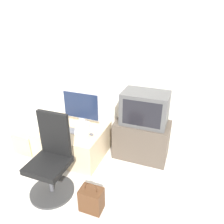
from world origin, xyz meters
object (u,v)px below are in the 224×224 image
object	(u,v)px
keyboard	(76,132)
handbag	(91,199)
crt_tv	(145,108)
cardboard_box_lower	(26,143)
office_chair	(51,162)
mouse	(91,134)
main_monitor	(81,109)
book	(20,160)

from	to	relation	value
keyboard	handbag	bearing A→B (deg)	-51.90
crt_tv	cardboard_box_lower	bearing A→B (deg)	-162.17
keyboard	office_chair	distance (m)	0.65
mouse	crt_tv	bearing A→B (deg)	32.45
keyboard	handbag	xyz separation A→B (m)	(0.60, -0.76, -0.32)
keyboard	crt_tv	bearing A→B (deg)	24.45
main_monitor	keyboard	world-z (taller)	main_monitor
main_monitor	mouse	distance (m)	0.43
mouse	book	size ratio (longest dim) A/B	0.36
mouse	crt_tv	world-z (taller)	crt_tv
main_monitor	cardboard_box_lower	size ratio (longest dim) A/B	1.69
mouse	book	bearing A→B (deg)	-159.95
mouse	book	distance (m)	1.16
keyboard	handbag	world-z (taller)	keyboard
main_monitor	keyboard	xyz separation A→B (m)	(0.01, -0.23, -0.25)
crt_tv	office_chair	bearing A→B (deg)	-129.22
crt_tv	book	world-z (taller)	crt_tv
cardboard_box_lower	keyboard	bearing A→B (deg)	10.01
cardboard_box_lower	main_monitor	bearing A→B (deg)	25.06
mouse	crt_tv	distance (m)	0.83
main_monitor	crt_tv	world-z (taller)	crt_tv
mouse	cardboard_box_lower	size ratio (longest dim) A/B	0.20
main_monitor	book	distance (m)	1.19
cardboard_box_lower	book	bearing A→B (deg)	-75.47
main_monitor	keyboard	distance (m)	0.34
book	office_chair	bearing A→B (deg)	-19.35
main_monitor	office_chair	world-z (taller)	office_chair
cardboard_box_lower	mouse	bearing A→B (deg)	7.57
mouse	office_chair	size ratio (longest dim) A/B	0.07
crt_tv	book	distance (m)	1.98
office_chair	book	world-z (taller)	office_chair
mouse	keyboard	bearing A→B (deg)	179.49
office_chair	cardboard_box_lower	xyz separation A→B (m)	(-0.85, 0.50, -0.25)
book	cardboard_box_lower	bearing A→B (deg)	104.53
handbag	book	bearing A→B (deg)	163.91
keyboard	mouse	bearing A→B (deg)	-0.51
main_monitor	crt_tv	xyz separation A→B (m)	(0.90, 0.17, 0.09)
office_chair	book	size ratio (longest dim) A/B	5.49
book	main_monitor	bearing A→B (deg)	38.92
mouse	handbag	bearing A→B (deg)	-65.47
main_monitor	book	bearing A→B (deg)	-141.08
crt_tv	handbag	distance (m)	1.37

